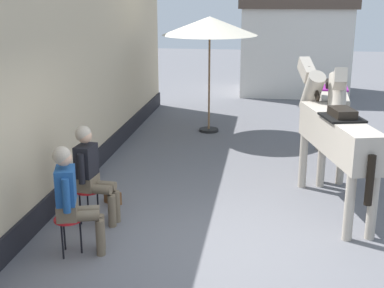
{
  "coord_description": "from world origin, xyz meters",
  "views": [
    {
      "loc": [
        0.63,
        -5.91,
        3.16
      ],
      "look_at": [
        -0.4,
        1.2,
        1.05
      ],
      "focal_mm": 49.69,
      "sensor_mm": 36.0,
      "label": 1
    }
  ],
  "objects_px": {
    "seated_visitor_far": "(91,170)",
    "seated_visitor_near": "(72,195)",
    "saddled_horse_near": "(334,132)",
    "cafe_parasol": "(210,27)",
    "satchel_bag": "(113,197)",
    "saddled_horse_far": "(333,105)"
  },
  "relations": [
    {
      "from": "cafe_parasol",
      "to": "satchel_bag",
      "type": "bearing_deg",
      "value": -102.2
    },
    {
      "from": "saddled_horse_near",
      "to": "cafe_parasol",
      "type": "distance_m",
      "value": 4.86
    },
    {
      "from": "saddled_horse_near",
      "to": "saddled_horse_far",
      "type": "xyz_separation_m",
      "value": [
        0.18,
        1.89,
        0.0
      ]
    },
    {
      "from": "saddled_horse_near",
      "to": "cafe_parasol",
      "type": "relative_size",
      "value": 1.14
    },
    {
      "from": "seated_visitor_near",
      "to": "saddled_horse_near",
      "type": "relative_size",
      "value": 0.47
    },
    {
      "from": "saddled_horse_near",
      "to": "cafe_parasol",
      "type": "height_order",
      "value": "cafe_parasol"
    },
    {
      "from": "saddled_horse_far",
      "to": "seated_visitor_far",
      "type": "bearing_deg",
      "value": -140.26
    },
    {
      "from": "seated_visitor_near",
      "to": "saddled_horse_near",
      "type": "height_order",
      "value": "saddled_horse_near"
    },
    {
      "from": "seated_visitor_far",
      "to": "seated_visitor_near",
      "type": "bearing_deg",
      "value": -85.43
    },
    {
      "from": "seated_visitor_far",
      "to": "satchel_bag",
      "type": "bearing_deg",
      "value": 83.15
    },
    {
      "from": "saddled_horse_far",
      "to": "cafe_parasol",
      "type": "bearing_deg",
      "value": 137.98
    },
    {
      "from": "seated_visitor_far",
      "to": "saddled_horse_near",
      "type": "bearing_deg",
      "value": 17.16
    },
    {
      "from": "saddled_horse_near",
      "to": "saddled_horse_far",
      "type": "height_order",
      "value": "same"
    },
    {
      "from": "seated_visitor_far",
      "to": "saddled_horse_near",
      "type": "xyz_separation_m",
      "value": [
        3.34,
        1.03,
        0.38
      ]
    },
    {
      "from": "seated_visitor_near",
      "to": "cafe_parasol",
      "type": "relative_size",
      "value": 0.54
    },
    {
      "from": "cafe_parasol",
      "to": "saddled_horse_near",
      "type": "bearing_deg",
      "value": -60.9
    },
    {
      "from": "cafe_parasol",
      "to": "seated_visitor_far",
      "type": "bearing_deg",
      "value": -101.51
    },
    {
      "from": "seated_visitor_far",
      "to": "saddled_horse_far",
      "type": "bearing_deg",
      "value": 39.74
    },
    {
      "from": "saddled_horse_near",
      "to": "satchel_bag",
      "type": "bearing_deg",
      "value": -173.69
    },
    {
      "from": "seated_visitor_near",
      "to": "cafe_parasol",
      "type": "height_order",
      "value": "cafe_parasol"
    },
    {
      "from": "cafe_parasol",
      "to": "satchel_bag",
      "type": "xyz_separation_m",
      "value": [
        -0.97,
        -4.47,
        -2.26
      ]
    },
    {
      "from": "satchel_bag",
      "to": "seated_visitor_far",
      "type": "bearing_deg",
      "value": 116.58
    }
  ]
}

